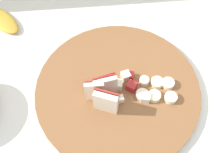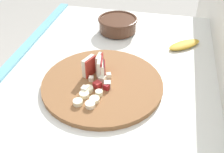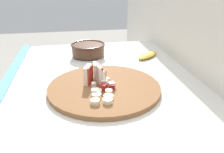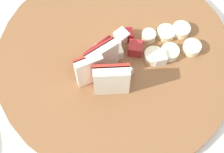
{
  "view_description": "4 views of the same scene",
  "coord_description": "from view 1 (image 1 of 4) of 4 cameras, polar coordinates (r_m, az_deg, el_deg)",
  "views": [
    {
      "loc": [
        -0.07,
        -0.28,
        1.43
      ],
      "look_at": [
        -0.04,
        0.01,
        0.97
      ],
      "focal_mm": 40.15,
      "sensor_mm": 36.0,
      "label": 1
    },
    {
      "loc": [
        0.61,
        0.17,
        1.46
      ],
      "look_at": [
        -0.03,
        0.03,
        0.96
      ],
      "focal_mm": 43.69,
      "sensor_mm": 36.0,
      "label": 2
    },
    {
      "loc": [
        0.66,
        -0.09,
        1.28
      ],
      "look_at": [
        0.0,
        0.02,
        0.98
      ],
      "focal_mm": 37.1,
      "sensor_mm": 36.0,
      "label": 3
    },
    {
      "loc": [
        -0.15,
        -0.24,
        1.4
      ],
      "look_at": [
        -0.05,
        -0.04,
        0.94
      ],
      "focal_mm": 54.81,
      "sensor_mm": 36.0,
      "label": 4
    }
  ],
  "objects": [
    {
      "name": "tile_backsplash",
      "position": [
        1.02,
        0.43,
        8.69
      ],
      "size": [
        2.4,
        0.04,
        1.32
      ],
      "primitive_type": "cube",
      "color": "silver",
      "rests_on": "ground"
    },
    {
      "name": "apple_wedge_fan",
      "position": [
        0.53,
        -1.94,
        -3.39
      ],
      "size": [
        0.07,
        0.08,
        0.06
      ],
      "color": "#B22D23",
      "rests_on": "cutting_board"
    },
    {
      "name": "tiled_countertop",
      "position": [
        1.01,
        2.56,
        -15.53
      ],
      "size": [
        1.21,
        0.71,
        0.93
      ],
      "color": "silver",
      "rests_on": "ground"
    },
    {
      "name": "cutting_board",
      "position": [
        0.58,
        1.3,
        -2.81
      ],
      "size": [
        0.38,
        0.38,
        0.02
      ],
      "primitive_type": "cylinder",
      "color": "brown",
      "rests_on": "tiled_countertop"
    },
    {
      "name": "banana_peel",
      "position": [
        0.77,
        -23.88,
        11.79
      ],
      "size": [
        0.13,
        0.14,
        0.02
      ],
      "primitive_type": "ellipsoid",
      "rotation": [
        0.0,
        0.0,
        2.29
      ],
      "color": "gold",
      "rests_on": "tiled_countertop"
    },
    {
      "name": "banana_slice_rows",
      "position": [
        0.57,
        10.09,
        -2.95
      ],
      "size": [
        0.09,
        0.07,
        0.01
      ],
      "color": "beige",
      "rests_on": "cutting_board"
    },
    {
      "name": "apple_dice_pile",
      "position": [
        0.56,
        2.59,
        -2.18
      ],
      "size": [
        0.1,
        0.08,
        0.02
      ],
      "color": "white",
      "rests_on": "cutting_board"
    }
  ]
}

